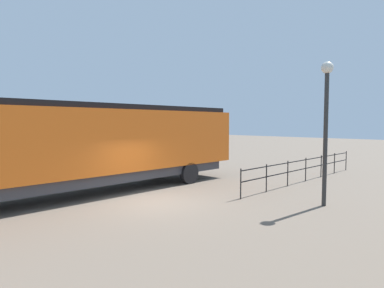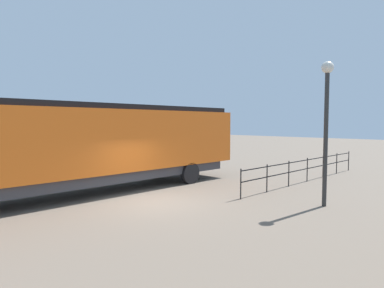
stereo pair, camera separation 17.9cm
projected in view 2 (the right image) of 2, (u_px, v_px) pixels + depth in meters
ground_plane at (155, 203)px, 13.04m from camera, size 120.00×120.00×0.00m
locomotive at (86, 143)px, 14.49m from camera, size 3.19×17.28×3.99m
lamp_post at (326, 111)px, 12.26m from camera, size 0.44×0.44×5.43m
platform_fence at (307, 166)px, 17.66m from camera, size 0.05×11.78×1.28m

